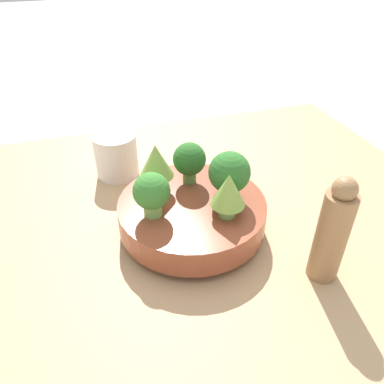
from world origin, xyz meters
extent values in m
plane|color=beige|center=(0.00, 0.00, 0.00)|extent=(6.00, 6.00, 0.00)
cube|color=tan|center=(0.00, 0.00, 0.02)|extent=(1.08, 0.84, 0.05)
cylinder|color=brown|center=(-0.03, 0.01, 0.05)|extent=(0.11, 0.11, 0.01)
cylinder|color=brown|center=(-0.03, 0.01, 0.08)|extent=(0.25, 0.25, 0.05)
cylinder|color=#6BA34C|center=(-0.09, 0.02, 0.12)|extent=(0.02, 0.02, 0.03)
sphere|color=#2D6B28|center=(-0.09, 0.02, 0.16)|extent=(0.07, 0.07, 0.07)
cylinder|color=#609347|center=(-0.04, -0.05, 0.12)|extent=(0.02, 0.02, 0.03)
sphere|color=#286023|center=(-0.04, -0.05, 0.15)|extent=(0.06, 0.06, 0.06)
cylinder|color=#7AB256|center=(-0.07, 0.06, 0.12)|extent=(0.03, 0.03, 0.02)
cone|color=#84AD47|center=(-0.07, 0.06, 0.16)|extent=(0.05, 0.05, 0.05)
cylinder|color=#609347|center=(0.02, -0.03, 0.12)|extent=(0.03, 0.03, 0.03)
cone|color=#84AD47|center=(0.02, -0.03, 0.17)|extent=(0.06, 0.06, 0.06)
cylinder|color=#7AB256|center=(0.04, 0.03, 0.12)|extent=(0.03, 0.03, 0.02)
sphere|color=#387A2D|center=(0.04, 0.03, 0.15)|extent=(0.06, 0.06, 0.06)
cylinder|color=silver|center=(0.07, -0.20, 0.09)|extent=(0.09, 0.09, 0.09)
cylinder|color=#997047|center=(-0.19, 0.17, 0.12)|extent=(0.04, 0.04, 0.15)
sphere|color=#997047|center=(-0.19, 0.17, 0.20)|extent=(0.03, 0.03, 0.03)
camera|label=1|loc=(0.12, 0.48, 0.48)|focal=35.00mm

